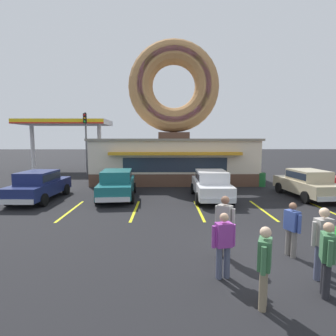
% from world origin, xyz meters
% --- Properties ---
extents(ground_plane, '(160.00, 160.00, 0.00)m').
position_xyz_m(ground_plane, '(0.00, 0.00, 0.00)').
color(ground_plane, black).
extents(donut_shop_building, '(12.30, 6.75, 10.96)m').
position_xyz_m(donut_shop_building, '(-2.11, 13.94, 3.74)').
color(donut_shop_building, brown).
rests_on(donut_shop_building, ground).
extents(car_champagne, '(2.20, 4.66, 1.60)m').
position_xyz_m(car_champagne, '(5.27, 7.60, 0.87)').
color(car_champagne, '#BCAD89').
rests_on(car_champagne, ground).
extents(car_teal, '(2.23, 4.67, 1.60)m').
position_xyz_m(car_teal, '(-5.50, 7.58, 0.87)').
color(car_teal, '#196066').
rests_on(car_teal, ground).
extents(car_navy, '(2.09, 4.61, 1.60)m').
position_xyz_m(car_navy, '(-9.67, 7.17, 0.87)').
color(car_navy, navy).
rests_on(car_navy, ground).
extents(car_white, '(2.04, 4.59, 1.60)m').
position_xyz_m(car_white, '(-0.25, 7.29, 0.87)').
color(car_white, silver).
rests_on(car_white, ground).
extents(pedestrian_blue_sweater_man, '(0.38, 0.55, 1.65)m').
position_xyz_m(pedestrian_blue_sweater_man, '(-0.88, -2.15, 0.91)').
color(pedestrian_blue_sweater_man, '#7F7056').
rests_on(pedestrian_blue_sweater_man, ground).
extents(pedestrian_hooded_kid, '(0.58, 0.32, 1.60)m').
position_xyz_m(pedestrian_hooded_kid, '(-1.43, -1.03, 0.88)').
color(pedestrian_hooded_kid, '#474C66').
rests_on(pedestrian_hooded_kid, ground).
extents(pedestrian_leather_jacket_man, '(0.48, 0.43, 1.76)m').
position_xyz_m(pedestrian_leather_jacket_man, '(-1.15, 0.08, 0.99)').
color(pedestrian_leather_jacket_man, '#7F7056').
rests_on(pedestrian_leather_jacket_man, ground).
extents(pedestrian_clipboard_woman, '(0.59, 0.31, 1.74)m').
position_xyz_m(pedestrian_clipboard_woman, '(0.89, -1.12, 0.97)').
color(pedestrian_clipboard_woman, '#474C66').
rests_on(pedestrian_clipboard_woman, ground).
extents(pedestrian_beanie_man, '(0.36, 0.56, 1.56)m').
position_xyz_m(pedestrian_beanie_man, '(0.77, 0.13, 0.86)').
color(pedestrian_beanie_man, slate).
rests_on(pedestrian_beanie_man, ground).
extents(pedestrian_crossing_woman, '(0.36, 0.56, 1.61)m').
position_xyz_m(pedestrian_crossing_woman, '(0.58, -1.79, 0.89)').
color(pedestrian_crossing_woman, '#232328').
rests_on(pedestrian_crossing_woman, ground).
extents(trash_bin, '(0.57, 0.57, 0.97)m').
position_xyz_m(trash_bin, '(4.00, 11.17, 0.50)').
color(trash_bin, '#1E662D').
rests_on(trash_bin, ground).
extents(traffic_light_pole, '(0.28, 0.47, 5.80)m').
position_xyz_m(traffic_light_pole, '(-10.22, 17.80, 3.71)').
color(traffic_light_pole, '#595B60').
rests_on(traffic_light_pole, ground).
extents(gas_station_canopy, '(9.00, 4.46, 5.30)m').
position_xyz_m(gas_station_canopy, '(-13.17, 20.65, 4.86)').
color(gas_station_canopy, silver).
rests_on(gas_station_canopy, ground).
extents(parking_stripe_far_left, '(0.12, 3.60, 0.01)m').
position_xyz_m(parking_stripe_far_left, '(-7.21, 5.00, 0.00)').
color(parking_stripe_far_left, yellow).
rests_on(parking_stripe_far_left, ground).
extents(parking_stripe_left, '(0.12, 3.60, 0.01)m').
position_xyz_m(parking_stripe_left, '(-4.21, 5.00, 0.00)').
color(parking_stripe_left, yellow).
rests_on(parking_stripe_left, ground).
extents(parking_stripe_mid_left, '(0.12, 3.60, 0.01)m').
position_xyz_m(parking_stripe_mid_left, '(-1.21, 5.00, 0.00)').
color(parking_stripe_mid_left, yellow).
rests_on(parking_stripe_mid_left, ground).
extents(parking_stripe_centre, '(0.12, 3.60, 0.01)m').
position_xyz_m(parking_stripe_centre, '(1.79, 5.00, 0.00)').
color(parking_stripe_centre, yellow).
rests_on(parking_stripe_centre, ground).
extents(parking_stripe_mid_right, '(0.12, 3.60, 0.01)m').
position_xyz_m(parking_stripe_mid_right, '(4.79, 5.00, 0.00)').
color(parking_stripe_mid_right, yellow).
rests_on(parking_stripe_mid_right, ground).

